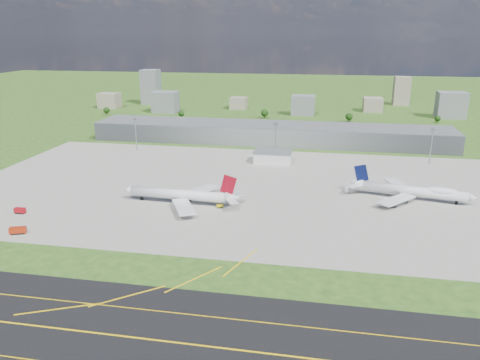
% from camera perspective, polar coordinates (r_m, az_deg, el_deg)
% --- Properties ---
extents(ground, '(1400.00, 1400.00, 0.00)m').
position_cam_1_polar(ground, '(387.73, 3.40, 4.15)').
color(ground, '#274B17').
rests_on(ground, ground).
extents(taxiway, '(1400.00, 60.00, 0.06)m').
position_cam_1_polar(taxiway, '(152.37, -9.66, -18.76)').
color(taxiway, black).
rests_on(taxiway, ground).
extents(apron, '(360.00, 190.00, 0.08)m').
position_cam_1_polar(apron, '(281.49, 2.61, -1.03)').
color(apron, gray).
rests_on(apron, ground).
extents(terminal, '(300.00, 42.00, 15.00)m').
position_cam_1_polar(terminal, '(400.63, 3.69, 5.68)').
color(terminal, slate).
rests_on(terminal, ground).
extents(ops_building, '(26.00, 16.00, 8.00)m').
position_cam_1_polar(ops_building, '(337.45, 4.03, 2.80)').
color(ops_building, silver).
rests_on(ops_building, ground).
extents(mast_west, '(3.50, 2.00, 25.90)m').
position_cam_1_polar(mast_west, '(376.34, -12.62, 6.11)').
color(mast_west, gray).
rests_on(mast_west, ground).
extents(mast_center, '(3.50, 2.00, 25.90)m').
position_cam_1_polar(mast_center, '(348.82, 4.36, 5.60)').
color(mast_center, gray).
rests_on(mast_center, ground).
extents(mast_east, '(3.50, 2.00, 25.90)m').
position_cam_1_polar(mast_east, '(354.85, 22.36, 4.53)').
color(mast_east, gray).
rests_on(mast_east, ground).
extents(airliner_red_twin, '(66.58, 51.89, 18.28)m').
position_cam_1_polar(airliner_red_twin, '(257.13, -7.05, -1.84)').
color(airliner_red_twin, silver).
rests_on(airliner_red_twin, ground).
extents(airliner_blue_quad, '(67.05, 51.91, 17.61)m').
position_cam_1_polar(airliner_blue_quad, '(278.80, 20.39, -1.29)').
color(airliner_blue_quad, silver).
rests_on(airliner_blue_quad, ground).
extents(fire_truck, '(7.79, 5.04, 3.27)m').
position_cam_1_polar(fire_truck, '(241.82, -25.45, -5.60)').
color(fire_truck, '#A5250B').
rests_on(fire_truck, ground).
extents(crash_tender, '(5.59, 2.55, 2.96)m').
position_cam_1_polar(crash_tender, '(267.81, -25.23, -3.42)').
color(crash_tender, '#9F0B14').
rests_on(crash_tender, ground).
extents(tug_yellow, '(3.86, 3.18, 1.70)m').
position_cam_1_polar(tug_yellow, '(250.55, -2.48, -3.21)').
color(tug_yellow, gold).
rests_on(tug_yellow, ground).
extents(van_white_near, '(2.64, 5.11, 2.52)m').
position_cam_1_polar(van_white_near, '(281.62, 12.90, -1.20)').
color(van_white_near, silver).
rests_on(van_white_near, ground).
extents(van_white_far, '(4.90, 2.55, 2.48)m').
position_cam_1_polar(van_white_far, '(269.73, 17.18, -2.40)').
color(van_white_far, silver).
rests_on(van_white_far, ground).
extents(bldg_far_w, '(24.00, 20.00, 18.00)m').
position_cam_1_polar(bldg_far_w, '(611.17, -15.64, 9.33)').
color(bldg_far_w, gray).
rests_on(bldg_far_w, ground).
extents(bldg_w, '(28.00, 22.00, 24.00)m').
position_cam_1_polar(bldg_w, '(561.75, -9.09, 9.39)').
color(bldg_w, slate).
rests_on(bldg_w, ground).
extents(bldg_cw, '(20.00, 18.00, 14.00)m').
position_cam_1_polar(bldg_cw, '(580.18, -0.16, 9.36)').
color(bldg_cw, gray).
rests_on(bldg_cw, ground).
extents(bldg_c, '(26.00, 20.00, 22.00)m').
position_cam_1_polar(bldg_c, '(540.81, 7.70, 9.03)').
color(bldg_c, slate).
rests_on(bldg_c, ground).
extents(bldg_ce, '(22.00, 24.00, 16.00)m').
position_cam_1_polar(bldg_ce, '(582.76, 15.88, 8.84)').
color(bldg_ce, gray).
rests_on(bldg_ce, ground).
extents(bldg_e, '(30.00, 22.00, 28.00)m').
position_cam_1_polar(bldg_e, '(565.85, 24.34, 8.33)').
color(bldg_e, slate).
rests_on(bldg_e, ground).
extents(bldg_tall_w, '(22.00, 20.00, 44.00)m').
position_cam_1_polar(bldg_tall_w, '(630.16, -10.81, 11.08)').
color(bldg_tall_w, slate).
rests_on(bldg_tall_w, ground).
extents(bldg_tall_e, '(20.00, 18.00, 36.00)m').
position_cam_1_polar(bldg_tall_e, '(645.41, 19.09, 10.23)').
color(bldg_tall_e, gray).
rests_on(bldg_tall_e, ground).
extents(tree_far_w, '(7.20, 7.20, 8.80)m').
position_cam_1_polar(tree_far_w, '(558.55, -15.96, 8.18)').
color(tree_far_w, '#382314').
rests_on(tree_far_w, ground).
extents(tree_w, '(6.75, 6.75, 8.25)m').
position_cam_1_polar(tree_w, '(520.57, -7.18, 8.04)').
color(tree_w, '#382314').
rests_on(tree_w, ground).
extents(tree_c, '(8.10, 8.10, 9.90)m').
position_cam_1_polar(tree_c, '(515.57, 3.01, 8.17)').
color(tree_c, '#382314').
rests_on(tree_c, ground).
extents(tree_e, '(7.65, 7.65, 9.35)m').
position_cam_1_polar(tree_e, '(507.07, 13.16, 7.54)').
color(tree_e, '#382314').
rests_on(tree_e, ground).
extents(tree_far_e, '(6.30, 6.30, 7.70)m').
position_cam_1_polar(tree_far_e, '(529.00, 22.95, 6.91)').
color(tree_far_e, '#382314').
rests_on(tree_far_e, ground).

